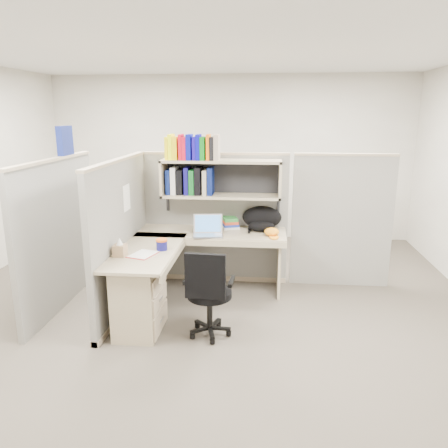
# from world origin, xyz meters

# --- Properties ---
(ground) EXTENTS (6.00, 6.00, 0.00)m
(ground) POSITION_xyz_m (0.00, 0.00, 0.00)
(ground) COLOR #39342C
(ground) RESTS_ON ground
(room_shell) EXTENTS (6.00, 6.00, 6.00)m
(room_shell) POSITION_xyz_m (0.00, 0.00, 1.62)
(room_shell) COLOR #ADA69C
(room_shell) RESTS_ON ground
(cubicle) EXTENTS (3.79, 1.84, 1.95)m
(cubicle) POSITION_xyz_m (-0.37, 0.45, 0.91)
(cubicle) COLOR slate
(cubicle) RESTS_ON ground
(desk) EXTENTS (1.74, 1.75, 0.73)m
(desk) POSITION_xyz_m (-0.41, -0.29, 0.44)
(desk) COLOR gray
(desk) RESTS_ON ground
(laptop) EXTENTS (0.37, 0.37, 0.24)m
(laptop) POSITION_xyz_m (-0.02, 0.38, 0.85)
(laptop) COLOR #ADADB1
(laptop) RESTS_ON desk
(backpack) EXTENTS (0.55, 0.47, 0.28)m
(backpack) POSITION_xyz_m (0.59, 0.71, 0.87)
(backpack) COLOR black
(backpack) RESTS_ON desk
(orange_cap) EXTENTS (0.22, 0.24, 0.09)m
(orange_cap) POSITION_xyz_m (0.70, 0.46, 0.78)
(orange_cap) COLOR orange
(orange_cap) RESTS_ON desk
(snack_canister) EXTENTS (0.12, 0.12, 0.11)m
(snack_canister) POSITION_xyz_m (-0.42, -0.18, 0.79)
(snack_canister) COLOR #0F0E57
(snack_canister) RESTS_ON desk
(tissue_box) EXTENTS (0.12, 0.12, 0.18)m
(tissue_box) POSITION_xyz_m (-0.78, -0.41, 0.82)
(tissue_box) COLOR #9E7D59
(tissue_box) RESTS_ON desk
(mouse) EXTENTS (0.10, 0.07, 0.04)m
(mouse) POSITION_xyz_m (0.10, 0.38, 0.75)
(mouse) COLOR #99AFDA
(mouse) RESTS_ON desk
(paper_cup) EXTENTS (0.08, 0.08, 0.09)m
(paper_cup) POSITION_xyz_m (-0.03, 0.67, 0.78)
(paper_cup) COLOR white
(paper_cup) RESTS_ON desk
(book_stack) EXTENTS (0.26, 0.30, 0.12)m
(book_stack) POSITION_xyz_m (0.20, 0.79, 0.79)
(book_stack) COLOR gray
(book_stack) RESTS_ON desk
(loose_paper) EXTENTS (0.27, 0.32, 0.00)m
(loose_paper) POSITION_xyz_m (-0.57, -0.34, 0.73)
(loose_paper) COLOR silver
(loose_paper) RESTS_ON desk
(task_chair) EXTENTS (0.47, 0.44, 0.89)m
(task_chair) POSITION_xyz_m (0.12, -0.59, 0.31)
(task_chair) COLOR black
(task_chair) RESTS_ON ground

